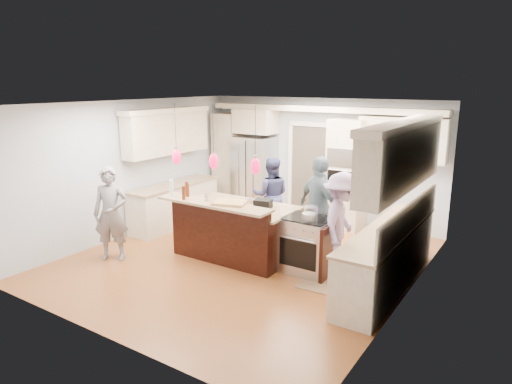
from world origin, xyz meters
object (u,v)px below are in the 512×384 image
kitchen_island (236,230)px  refrigerator (254,175)px  person_far_left (271,195)px  island_range (309,245)px  person_bar_end (111,214)px

kitchen_island → refrigerator: bearing=116.9°
refrigerator → person_far_left: 1.56m
island_range → person_bar_end: person_bar_end is taller
refrigerator → person_far_left: (1.12, -1.08, -0.12)m
kitchen_island → island_range: (1.41, 0.08, -0.03)m
refrigerator → kitchen_island: refrigerator is taller
kitchen_island → person_bar_end: person_bar_end is taller
kitchen_island → island_range: kitchen_island is taller
island_range → refrigerator: bearing=137.4°
island_range → person_bar_end: (-3.12, -1.38, 0.37)m
refrigerator → person_bar_end: 3.89m
refrigerator → person_bar_end: size_ratio=1.09×
refrigerator → island_range: size_ratio=1.96×
kitchen_island → person_far_left: 1.53m
kitchen_island → person_bar_end: 2.18m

